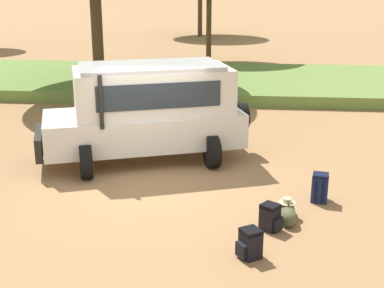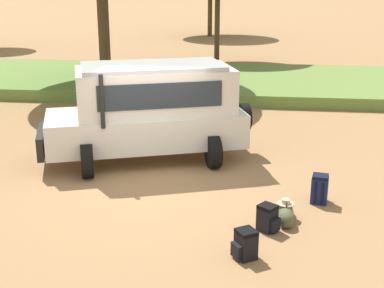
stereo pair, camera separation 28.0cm
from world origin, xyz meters
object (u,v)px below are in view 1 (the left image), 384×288
(backpack_cluster_center, at_px, (320,188))
(backpack_beside_front_wheel, at_px, (270,217))
(duffel_bag_low_black_case, at_px, (287,212))
(safari_vehicle, at_px, (148,110))
(backpack_near_rear_wheel, at_px, (250,244))

(backpack_cluster_center, bearing_deg, backpack_beside_front_wheel, -127.47)
(backpack_beside_front_wheel, xyz_separation_m, duffel_bag_low_black_case, (0.35, 0.46, -0.09))
(duffel_bag_low_black_case, bearing_deg, safari_vehicle, 135.41)
(safari_vehicle, height_order, backpack_cluster_center, safari_vehicle)
(backpack_beside_front_wheel, xyz_separation_m, backpack_near_rear_wheel, (-0.39, -1.06, 0.00))
(safari_vehicle, bearing_deg, backpack_cluster_center, -29.61)
(duffel_bag_low_black_case, bearing_deg, backpack_near_rear_wheel, -115.92)
(backpack_cluster_center, bearing_deg, backpack_near_rear_wheel, -120.74)
(backpack_near_rear_wheel, relative_size, duffel_bag_low_black_case, 0.56)
(backpack_beside_front_wheel, height_order, backpack_cluster_center, backpack_cluster_center)
(backpack_beside_front_wheel, distance_m, backpack_near_rear_wheel, 1.12)
(backpack_cluster_center, bearing_deg, duffel_bag_low_black_case, -127.51)
(backpack_near_rear_wheel, height_order, duffel_bag_low_black_case, backpack_near_rear_wheel)
(backpack_beside_front_wheel, bearing_deg, duffel_bag_low_black_case, 52.60)
(backpack_beside_front_wheel, relative_size, duffel_bag_low_black_case, 0.55)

